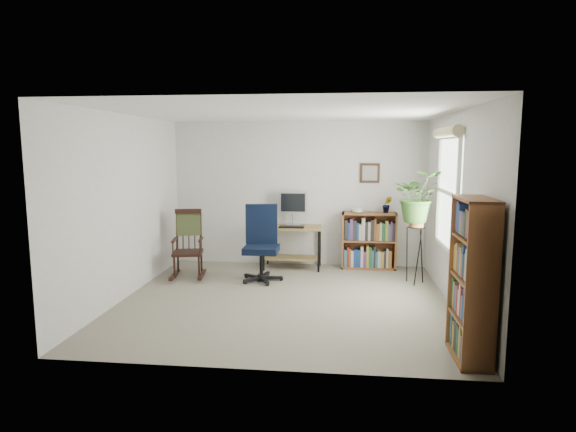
# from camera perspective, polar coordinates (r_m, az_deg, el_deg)

# --- Properties ---
(floor) EXTENTS (4.20, 4.00, 0.00)m
(floor) POSITION_cam_1_polar(r_m,az_deg,el_deg) (6.35, -0.40, -9.93)
(floor) COLOR gray
(floor) RESTS_ON ground
(ceiling) EXTENTS (4.20, 4.00, 0.00)m
(ceiling) POSITION_cam_1_polar(r_m,az_deg,el_deg) (6.06, -0.42, 12.21)
(ceiling) COLOR white
(ceiling) RESTS_ON ground
(wall_back) EXTENTS (4.20, 0.00, 2.40)m
(wall_back) POSITION_cam_1_polar(r_m,az_deg,el_deg) (8.07, 1.24, 2.64)
(wall_back) COLOR silver
(wall_back) RESTS_ON ground
(wall_front) EXTENTS (4.20, 0.00, 2.40)m
(wall_front) POSITION_cam_1_polar(r_m,az_deg,el_deg) (4.13, -3.64, -2.57)
(wall_front) COLOR silver
(wall_front) RESTS_ON ground
(wall_left) EXTENTS (0.00, 4.00, 2.40)m
(wall_left) POSITION_cam_1_polar(r_m,az_deg,el_deg) (6.66, -18.65, 1.07)
(wall_left) COLOR silver
(wall_left) RESTS_ON ground
(wall_right) EXTENTS (0.00, 4.00, 2.40)m
(wall_right) POSITION_cam_1_polar(r_m,az_deg,el_deg) (6.21, 19.23, 0.56)
(wall_right) COLOR silver
(wall_right) RESTS_ON ground
(window) EXTENTS (0.12, 1.20, 1.50)m
(window) POSITION_cam_1_polar(r_m,az_deg,el_deg) (6.47, 18.38, 2.67)
(window) COLOR white
(window) RESTS_ON wall_right
(desk) EXTENTS (0.96, 0.53, 0.69)m
(desk) POSITION_cam_1_polar(r_m,az_deg,el_deg) (7.90, 0.51, -3.73)
(desk) COLOR olive
(desk) RESTS_ON floor
(monitor) EXTENTS (0.46, 0.16, 0.56)m
(monitor) POSITION_cam_1_polar(r_m,az_deg,el_deg) (7.94, 0.62, 0.91)
(monitor) COLOR #B5B5BA
(monitor) RESTS_ON desk
(keyboard) EXTENTS (0.40, 0.15, 0.02)m
(keyboard) POSITION_cam_1_polar(r_m,az_deg,el_deg) (7.72, 0.42, -1.30)
(keyboard) COLOR black
(keyboard) RESTS_ON desk
(office_chair) EXTENTS (0.71, 0.71, 1.14)m
(office_chair) POSITION_cam_1_polar(r_m,az_deg,el_deg) (7.10, -3.18, -3.23)
(office_chair) COLOR black
(office_chair) RESTS_ON floor
(rocking_chair) EXTENTS (0.70, 0.99, 1.05)m
(rocking_chair) POSITION_cam_1_polar(r_m,az_deg,el_deg) (7.47, -11.82, -3.20)
(rocking_chair) COLOR black
(rocking_chair) RESTS_ON floor
(low_bookshelf) EXTENTS (0.88, 0.29, 0.92)m
(low_bookshelf) POSITION_cam_1_polar(r_m,az_deg,el_deg) (7.98, 9.55, -2.89)
(low_bookshelf) COLOR brown
(low_bookshelf) RESTS_ON floor
(tall_bookshelf) EXTENTS (0.28, 0.66, 1.52)m
(tall_bookshelf) POSITION_cam_1_polar(r_m,az_deg,el_deg) (4.77, 20.99, -7.07)
(tall_bookshelf) COLOR brown
(tall_bookshelf) RESTS_ON floor
(plant_stand) EXTENTS (0.31, 0.31, 0.98)m
(plant_stand) POSITION_cam_1_polar(r_m,az_deg,el_deg) (7.23, 14.89, -3.97)
(plant_stand) COLOR black
(plant_stand) RESTS_ON floor
(spider_plant) EXTENTS (1.69, 1.88, 1.46)m
(spider_plant) POSITION_cam_1_polar(r_m,az_deg,el_deg) (7.09, 15.23, 5.15)
(spider_plant) COLOR #336122
(spider_plant) RESTS_ON plant_stand
(potted_plant_small) EXTENTS (0.13, 0.24, 0.11)m
(potted_plant_small) POSITION_cam_1_polar(r_m,az_deg,el_deg) (7.93, 11.65, 0.76)
(potted_plant_small) COLOR #336122
(potted_plant_small) RESTS_ON low_bookshelf
(framed_picture) EXTENTS (0.32, 0.04, 0.32)m
(framed_picture) POSITION_cam_1_polar(r_m,az_deg,el_deg) (7.99, 9.67, 5.04)
(framed_picture) COLOR black
(framed_picture) RESTS_ON wall_back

